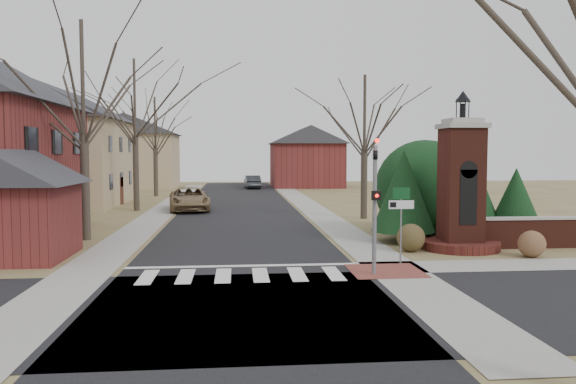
{
  "coord_description": "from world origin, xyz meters",
  "views": [
    {
      "loc": [
        -0.16,
        -17.14,
        3.96
      ],
      "look_at": [
        1.98,
        6.0,
        2.34
      ],
      "focal_mm": 35.0,
      "sensor_mm": 36.0,
      "label": 1
    }
  ],
  "objects": [
    {
      "name": "evergreen_near",
      "position": [
        7.2,
        7.0,
        2.3
      ],
      "size": [
        2.8,
        2.8,
        4.1
      ],
      "color": "#473D33",
      "rests_on": "ground"
    },
    {
      "name": "curb_apron",
      "position": [
        4.8,
        1.0,
        0.01
      ],
      "size": [
        2.4,
        2.4,
        0.02
      ],
      "primitive_type": "cube",
      "color": "brown",
      "rests_on": "ground"
    },
    {
      "name": "house_stucco_left",
      "position": [
        -13.5,
        27.0,
        4.59
      ],
      "size": [
        9.8,
        12.8,
        9.28
      ],
      "color": "tan",
      "rests_on": "ground"
    },
    {
      "name": "garage_left",
      "position": [
        -8.52,
        4.49,
        2.24
      ],
      "size": [
        4.8,
        4.8,
        4.29
      ],
      "color": "maroon",
      "rests_on": "ground"
    },
    {
      "name": "traffic_signal_pole",
      "position": [
        4.3,
        0.57,
        2.59
      ],
      "size": [
        0.28,
        0.41,
        4.5
      ],
      "color": "slate",
      "rests_on": "ground"
    },
    {
      "name": "dry_shrub_right",
      "position": [
        11.0,
        3.0,
        0.51
      ],
      "size": [
        1.02,
        1.02,
        1.02
      ],
      "primitive_type": "sphere",
      "color": "brown",
      "rests_on": "ground"
    },
    {
      "name": "stop_bar",
      "position": [
        0.0,
        2.3,
        0.01
      ],
      "size": [
        8.0,
        0.35,
        0.02
      ],
      "primitive_type": "cube",
      "color": "silver",
      "rests_on": "ground"
    },
    {
      "name": "bare_tree_0",
      "position": [
        -7.0,
        9.0,
        7.7
      ],
      "size": [
        8.05,
        8.05,
        11.15
      ],
      "color": "#473D33",
      "rests_on": "ground"
    },
    {
      "name": "brick_garden_wall",
      "position": [
        13.5,
        5.0,
        0.66
      ],
      "size": [
        7.5,
        0.5,
        1.3
      ],
      "color": "#502117",
      "rests_on": "ground"
    },
    {
      "name": "distant_car",
      "position": [
        1.6,
        45.29,
        0.73
      ],
      "size": [
        1.87,
        4.55,
        1.47
      ],
      "primitive_type": "imported",
      "rotation": [
        0.0,
        0.0,
        3.21
      ],
      "color": "#303337",
      "rests_on": "ground"
    },
    {
      "name": "house_distant_left",
      "position": [
        -12.01,
        48.0,
        4.25
      ],
      "size": [
        10.8,
        8.8,
        8.53
      ],
      "color": "tan",
      "rests_on": "ground"
    },
    {
      "name": "bare_tree_1",
      "position": [
        -7.0,
        22.0,
        8.03
      ],
      "size": [
        8.4,
        8.4,
        11.64
      ],
      "color": "#473D33",
      "rests_on": "ground"
    },
    {
      "name": "main_street",
      "position": [
        0.0,
        22.0,
        0.01
      ],
      "size": [
        8.0,
        70.0,
        0.01
      ],
      "primitive_type": "cube",
      "color": "black",
      "rests_on": "ground"
    },
    {
      "name": "ground",
      "position": [
        0.0,
        0.0,
        0.0
      ],
      "size": [
        120.0,
        120.0,
        0.0
      ],
      "primitive_type": "plane",
      "color": "brown",
      "rests_on": "ground"
    },
    {
      "name": "brick_gate_monument",
      "position": [
        9.0,
        4.99,
        2.17
      ],
      "size": [
        3.2,
        3.2,
        6.47
      ],
      "color": "#502117",
      "rests_on": "ground"
    },
    {
      "name": "dry_shrub_left",
      "position": [
        6.8,
        4.6,
        0.57
      ],
      "size": [
        1.13,
        1.13,
        1.13
      ],
      "primitive_type": "sphere",
      "color": "#4E4123",
      "rests_on": "ground"
    },
    {
      "name": "house_distant_right",
      "position": [
        7.99,
        47.99,
        3.65
      ],
      "size": [
        8.8,
        8.8,
        7.3
      ],
      "color": "maroon",
      "rests_on": "ground"
    },
    {
      "name": "crosswalk_zone",
      "position": [
        0.0,
        0.8,
        0.01
      ],
      "size": [
        8.0,
        2.2,
        0.02
      ],
      "primitive_type": "cube",
      "color": "silver",
      "rests_on": "ground"
    },
    {
      "name": "evergreen_mass",
      "position": [
        9.0,
        9.5,
        2.4
      ],
      "size": [
        4.8,
        4.8,
        4.8
      ],
      "primitive_type": "sphere",
      "color": "black",
      "rests_on": "ground"
    },
    {
      "name": "cross_street",
      "position": [
        0.0,
        -3.0,
        0.01
      ],
      "size": [
        120.0,
        8.0,
        0.01
      ],
      "primitive_type": "cube",
      "color": "black",
      "rests_on": "ground"
    },
    {
      "name": "sidewalk_right_main",
      "position": [
        5.2,
        22.0,
        0.01
      ],
      "size": [
        2.0,
        60.0,
        0.02
      ],
      "primitive_type": "cube",
      "color": "gray",
      "rests_on": "ground"
    },
    {
      "name": "sign_post",
      "position": [
        5.59,
        1.99,
        1.95
      ],
      "size": [
        0.9,
        0.07,
        2.75
      ],
      "color": "slate",
      "rests_on": "ground"
    },
    {
      "name": "bare_tree_3",
      "position": [
        7.5,
        16.0,
        6.69
      ],
      "size": [
        7.0,
        7.0,
        9.7
      ],
      "color": "#473D33",
      "rests_on": "ground"
    },
    {
      "name": "sidewalk_left",
      "position": [
        -5.2,
        22.0,
        0.01
      ],
      "size": [
        2.0,
        60.0,
        0.02
      ],
      "primitive_type": "cube",
      "color": "gray",
      "rests_on": "ground"
    },
    {
      "name": "bare_tree_2",
      "position": [
        -7.5,
        35.0,
        7.03
      ],
      "size": [
        7.35,
        7.35,
        10.19
      ],
      "color": "#473D33",
      "rests_on": "ground"
    },
    {
      "name": "evergreen_far",
      "position": [
        12.5,
        7.2,
        1.9
      ],
      "size": [
        2.4,
        2.4,
        3.3
      ],
      "color": "#473D33",
      "rests_on": "ground"
    },
    {
      "name": "evergreen_mid",
      "position": [
        10.5,
        8.2,
        2.6
      ],
      "size": [
        3.4,
        3.4,
        4.7
      ],
      "color": "#473D33",
      "rests_on": "ground"
    },
    {
      "name": "pickup_truck",
      "position": [
        -3.4,
        21.68,
        0.79
      ],
      "size": [
        3.29,
        5.99,
        1.59
      ],
      "primitive_type": "imported",
      "rotation": [
        0.0,
        0.0,
        0.12
      ],
      "color": "olive",
      "rests_on": "ground"
    }
  ]
}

